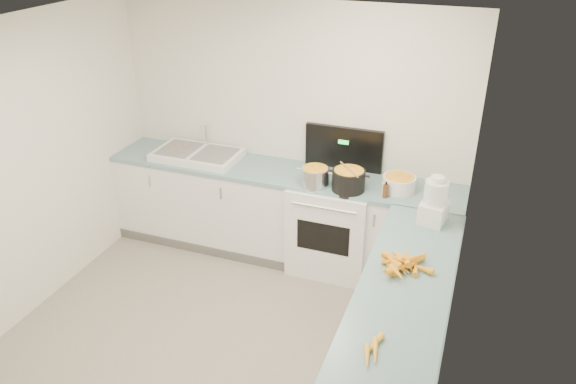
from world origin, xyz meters
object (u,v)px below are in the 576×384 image
(stove, at_px, (333,223))
(extract_bottle, at_px, (386,191))
(spice_jar, at_px, (385,191))
(food_processor, at_px, (435,203))
(steel_pot, at_px, (315,178))
(mixing_bowl, at_px, (399,184))
(black_pot, at_px, (348,181))
(sink, at_px, (197,154))

(stove, height_order, extract_bottle, stove)
(extract_bottle, relative_size, spice_jar, 1.28)
(extract_bottle, height_order, food_processor, food_processor)
(stove, height_order, steel_pot, stove)
(steel_pot, distance_m, spice_jar, 0.64)
(stove, bearing_deg, extract_bottle, -19.52)
(steel_pot, xyz_separation_m, mixing_bowl, (0.74, 0.16, -0.01))
(stove, height_order, spice_jar, stove)
(black_pot, bearing_deg, food_processor, -22.01)
(extract_bottle, bearing_deg, sink, 174.26)
(spice_jar, bearing_deg, mixing_bowl, 55.64)
(stove, xyz_separation_m, black_pot, (0.17, -0.15, 0.55))
(steel_pot, height_order, extract_bottle, steel_pot)
(spice_jar, bearing_deg, stove, 163.13)
(black_pot, height_order, extract_bottle, black_pot)
(spice_jar, bearing_deg, steel_pot, -178.49)
(sink, relative_size, mixing_bowl, 2.91)
(mixing_bowl, xyz_separation_m, food_processor, (0.36, -0.46, 0.10))
(sink, xyz_separation_m, extract_bottle, (1.96, -0.20, 0.02))
(steel_pot, xyz_separation_m, food_processor, (1.10, -0.30, 0.10))
(mixing_bowl, relative_size, extract_bottle, 2.37)
(mixing_bowl, height_order, food_processor, food_processor)
(extract_bottle, bearing_deg, food_processor, -33.27)
(extract_bottle, bearing_deg, spice_jar, 112.16)
(black_pot, height_order, spice_jar, black_pot)
(spice_jar, bearing_deg, black_pot, -179.51)
(steel_pot, xyz_separation_m, extract_bottle, (0.65, -0.01, -0.01))
(stove, distance_m, spice_jar, 0.73)
(sink, bearing_deg, spice_jar, -4.90)
(steel_pot, height_order, spice_jar, steel_pot)
(stove, distance_m, sink, 1.54)
(black_pot, bearing_deg, steel_pot, -177.40)
(extract_bottle, bearing_deg, mixing_bowl, 63.78)
(spice_jar, bearing_deg, food_processor, -35.16)
(sink, xyz_separation_m, mixing_bowl, (2.05, -0.03, 0.03))
(mixing_bowl, bearing_deg, sink, 179.28)
(mixing_bowl, relative_size, food_processor, 0.73)
(sink, height_order, black_pot, sink)
(mixing_bowl, distance_m, spice_jar, 0.17)
(stove, height_order, food_processor, stove)
(sink, height_order, mixing_bowl, sink)
(stove, relative_size, spice_jar, 13.99)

